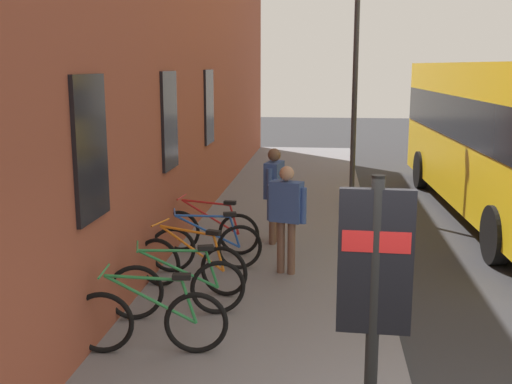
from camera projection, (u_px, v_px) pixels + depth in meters
The scene contains 12 objects.
ground at pixel (436, 261), 10.73m from camera, with size 60.00×60.00×0.00m, color #2D2D30.
sidewalk_pavement at pixel (284, 224), 12.97m from camera, with size 24.00×3.50×0.12m, color slate.
bicycle_end_of_row at pixel (150, 320), 6.97m from camera, with size 0.48×1.77×0.97m.
bicycle_leaning_wall at pixel (178, 288), 7.99m from camera, with size 0.65×1.71×0.97m.
bicycle_nearest_sign at pixel (191, 265), 8.91m from camera, with size 0.64×1.72×0.97m.
bicycle_far_end at pixel (207, 247), 9.80m from camera, with size 0.61×1.73×0.97m.
bicycle_under_window at pixel (209, 231), 10.73m from camera, with size 0.48×1.77×0.97m.
transit_info_sign at pixel (374, 282), 4.64m from camera, with size 0.11×0.55×2.40m.
city_bus at pixel (510, 131), 13.42m from camera, with size 10.59×2.97×3.35m.
pedestrian_by_facade at pixel (274, 186), 11.20m from camera, with size 0.64×0.34×1.73m.
pedestrian_near_bus at pixel (286, 209), 9.55m from camera, with size 0.37×0.62×1.68m.
street_lamp at pixel (356, 58), 14.04m from camera, with size 0.28×0.28×5.68m.
Camera 1 is at (-4.56, 0.92, 3.29)m, focal length 44.04 mm.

